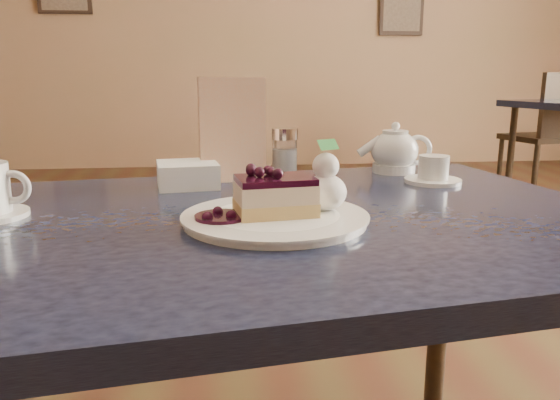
{
  "coord_description": "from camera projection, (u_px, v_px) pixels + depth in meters",
  "views": [
    {
      "loc": [
        -0.03,
        -0.68,
        0.92
      ],
      "look_at": [
        0.05,
        0.02,
        0.76
      ],
      "focal_mm": 35.0,
      "sensor_mm": 36.0,
      "label": 1
    }
  ],
  "objects": [
    {
      "name": "main_table",
      "position": [
        268.0,
        260.0,
        0.87
      ],
      "size": [
        1.24,
        0.92,
        0.71
      ],
      "rotation": [
        0.0,
        0.0,
        0.15
      ],
      "color": "#1F2540",
      "rests_on": "ground"
    },
    {
      "name": "berry_sauce",
      "position": [
        221.0,
        217.0,
        0.78
      ],
      "size": [
        0.08,
        0.08,
        0.01
      ],
      "primitive_type": "cylinder",
      "color": "black",
      "rests_on": "dessert_plate"
    },
    {
      "name": "sugar_shaker",
      "position": [
        285.0,
        152.0,
        1.16
      ],
      "size": [
        0.06,
        0.06,
        0.1
      ],
      "color": "white",
      "rests_on": "main_table"
    },
    {
      "name": "tea_set",
      "position": [
        402.0,
        156.0,
        1.19
      ],
      "size": [
        0.2,
        0.24,
        0.1
      ],
      "color": "white",
      "rests_on": "main_table"
    },
    {
      "name": "whipped_cream",
      "position": [
        325.0,
        192.0,
        0.83
      ],
      "size": [
        0.07,
        0.07,
        0.06
      ],
      "color": "white",
      "rests_on": "dessert_plate"
    },
    {
      "name": "menu_card",
      "position": [
        232.0,
        130.0,
        1.1
      ],
      "size": [
        0.14,
        0.05,
        0.21
      ],
      "primitive_type": "cube",
      "rotation": [
        0.0,
        0.0,
        0.15
      ],
      "color": "silver",
      "rests_on": "main_table"
    },
    {
      "name": "dessert_plate",
      "position": [
        275.0,
        219.0,
        0.8
      ],
      "size": [
        0.27,
        0.27,
        0.01
      ],
      "primitive_type": "cylinder",
      "color": "white",
      "rests_on": "main_table"
    },
    {
      "name": "napkin_stack",
      "position": [
        188.0,
        174.0,
        1.06
      ],
      "size": [
        0.13,
        0.13,
        0.05
      ],
      "primitive_type": "cube",
      "rotation": [
        0.0,
        0.0,
        0.15
      ],
      "color": "white",
      "rests_on": "main_table"
    },
    {
      "name": "cheesecake_slice",
      "position": [
        275.0,
        196.0,
        0.8
      ],
      "size": [
        0.12,
        0.1,
        0.06
      ],
      "rotation": [
        0.0,
        0.0,
        0.15
      ],
      "color": "tan",
      "rests_on": "dessert_plate"
    }
  ]
}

